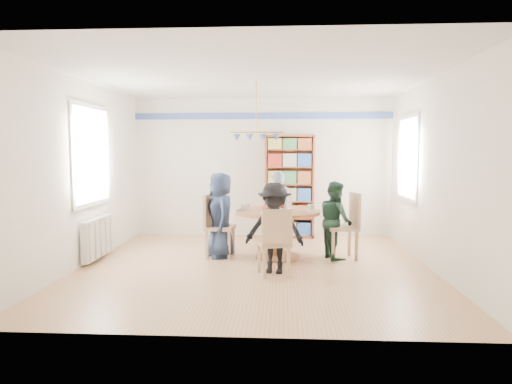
# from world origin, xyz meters

# --- Properties ---
(ground) EXTENTS (5.00, 5.00, 0.00)m
(ground) POSITION_xyz_m (0.00, 0.00, 0.00)
(ground) COLOR tan
(room_shell) EXTENTS (5.00, 5.00, 5.00)m
(room_shell) POSITION_xyz_m (-0.26, 0.87, 1.65)
(room_shell) COLOR white
(room_shell) RESTS_ON ground
(radiator) EXTENTS (0.12, 1.00, 0.60)m
(radiator) POSITION_xyz_m (-2.42, 0.30, 0.35)
(radiator) COLOR silver
(radiator) RESTS_ON ground
(dining_table) EXTENTS (1.30, 1.30, 0.75)m
(dining_table) POSITION_xyz_m (0.33, 0.58, 0.56)
(dining_table) COLOR brown
(dining_table) RESTS_ON ground
(chair_left) EXTENTS (0.47, 0.47, 0.99)m
(chair_left) POSITION_xyz_m (-0.66, 0.63, 0.54)
(chair_left) COLOR tan
(chair_left) RESTS_ON ground
(chair_right) EXTENTS (0.52, 0.52, 1.03)m
(chair_right) POSITION_xyz_m (1.40, 0.62, 0.57)
(chair_right) COLOR tan
(chair_right) RESTS_ON ground
(chair_far) EXTENTS (0.46, 0.46, 0.98)m
(chair_far) POSITION_xyz_m (0.36, 1.63, 0.54)
(chair_far) COLOR tan
(chair_far) RESTS_ON ground
(chair_near) EXTENTS (0.50, 0.50, 0.91)m
(chair_near) POSITION_xyz_m (0.30, -0.48, 0.50)
(chair_near) COLOR tan
(chair_near) RESTS_ON ground
(person_left) EXTENTS (0.62, 0.76, 1.33)m
(person_left) POSITION_xyz_m (-0.57, 0.59, 0.67)
(person_left) COLOR #1B253C
(person_left) RESTS_ON ground
(person_right) EXTENTS (0.59, 0.69, 1.21)m
(person_right) POSITION_xyz_m (1.22, 0.61, 0.60)
(person_right) COLOR #1A3527
(person_right) RESTS_ON ground
(person_far) EXTENTS (0.52, 0.38, 1.33)m
(person_far) POSITION_xyz_m (0.32, 1.49, 0.66)
(person_far) COLOR gray
(person_far) RESTS_ON ground
(person_near) EXTENTS (0.86, 0.57, 1.24)m
(person_near) POSITION_xyz_m (0.29, -0.29, 0.62)
(person_near) COLOR black
(person_near) RESTS_ON ground
(bookshelf) EXTENTS (0.94, 0.28, 1.97)m
(bookshelf) POSITION_xyz_m (0.53, 2.34, 0.97)
(bookshelf) COLOR brown
(bookshelf) RESTS_ON ground
(tableware) EXTENTS (1.22, 1.22, 0.32)m
(tableware) POSITION_xyz_m (0.31, 0.61, 0.82)
(tableware) COLOR white
(tableware) RESTS_ON dining_table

